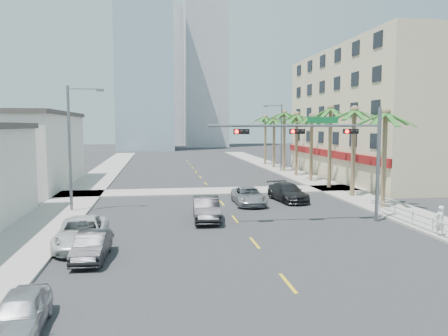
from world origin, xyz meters
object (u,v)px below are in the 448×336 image
at_px(car_parked_far, 82,233).
at_px(car_lane_left, 206,209).
at_px(car_parked_near, 20,313).
at_px(car_parked_mid, 92,246).
at_px(car_lane_right, 288,192).
at_px(pedestrian, 440,221).
at_px(car_lane_center, 249,196).
at_px(traffic_signal_mast, 331,144).

relative_size(car_parked_far, car_lane_left, 1.13).
distance_m(car_parked_near, car_parked_mid, 7.17).
relative_size(car_parked_far, car_lane_right, 1.06).
relative_size(car_parked_near, pedestrian, 2.15).
xyz_separation_m(car_parked_near, car_lane_right, (14.67, 20.95, 0.12)).
relative_size(car_lane_left, pedestrian, 2.80).
relative_size(car_parked_near, car_lane_left, 0.77).
relative_size(car_parked_near, car_lane_center, 0.74).
relative_size(car_parked_mid, car_lane_right, 0.77).
bearing_deg(car_parked_far, traffic_signal_mast, 9.34).
bearing_deg(traffic_signal_mast, car_lane_right, 91.98).
distance_m(car_parked_mid, car_lane_center, 16.30).
bearing_deg(car_parked_far, car_lane_center, 40.40).
bearing_deg(car_lane_left, car_parked_far, -140.47).
xyz_separation_m(car_parked_near, car_parked_mid, (1.06, 7.09, 0.02)).
bearing_deg(car_lane_right, pedestrian, -77.04).
bearing_deg(pedestrian, car_lane_right, -78.24).
xyz_separation_m(car_parked_far, car_lane_center, (10.93, 10.46, -0.06)).
bearing_deg(car_lane_center, traffic_signal_mast, -60.68).
bearing_deg(car_lane_center, car_lane_left, -125.35).
bearing_deg(car_lane_left, car_lane_center, 56.14).
relative_size(car_lane_right, pedestrian, 3.00).
bearing_deg(car_parked_near, car_parked_far, 85.44).
distance_m(car_parked_far, car_lane_right, 18.47).
height_order(car_lane_left, pedestrian, pedestrian).
xyz_separation_m(car_parked_near, car_lane_left, (7.23, 14.61, 0.16)).
xyz_separation_m(car_lane_left, car_lane_right, (7.44, 6.34, -0.04)).
xyz_separation_m(traffic_signal_mast, car_lane_left, (-7.72, 1.88, -4.28)).
distance_m(car_parked_mid, pedestrian, 18.45).
relative_size(traffic_signal_mast, car_parked_mid, 2.86).
relative_size(car_parked_near, car_parked_far, 0.68).
height_order(car_parked_near, car_lane_center, car_lane_center).
distance_m(car_lane_center, pedestrian, 14.33).
height_order(car_parked_mid, car_lane_left, car_lane_left).
relative_size(traffic_signal_mast, car_parked_far, 2.08).
bearing_deg(car_lane_left, traffic_signal_mast, -10.76).
distance_m(car_parked_near, car_lane_right, 25.57).
bearing_deg(car_lane_right, car_lane_left, -147.23).
bearing_deg(car_parked_near, car_lane_center, 57.56).
relative_size(traffic_signal_mast, car_lane_center, 2.27).
xyz_separation_m(car_parked_far, pedestrian, (19.23, -1.22, 0.25)).
height_order(traffic_signal_mast, car_lane_left, traffic_signal_mast).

